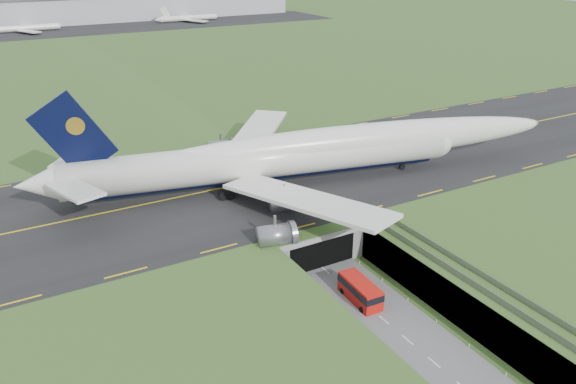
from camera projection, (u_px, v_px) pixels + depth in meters
ground at (351, 293)px, 84.52m from camera, size 900.00×900.00×0.00m
airfield_deck at (351, 276)px, 83.31m from camera, size 800.00×800.00×6.00m
trench_road at (382, 319)px, 78.50m from camera, size 12.00×75.00×0.20m
taxiway at (253, 182)px, 108.37m from camera, size 800.00×44.00×0.18m
tunnel_portal at (295, 228)px, 96.49m from camera, size 17.00×22.30×6.00m
guideway at (509, 308)px, 72.07m from camera, size 3.00×53.00×7.05m
jumbo_jet at (303, 154)px, 106.01m from camera, size 103.05×63.84×21.58m
shuttle_tram at (360, 291)px, 81.83m from camera, size 3.37×8.04×3.22m
cargo_terminal at (45, 11)px, 317.52m from camera, size 320.00×67.00×15.60m
distant_hills at (110, 15)px, 457.84m from camera, size 700.00×91.00×60.00m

